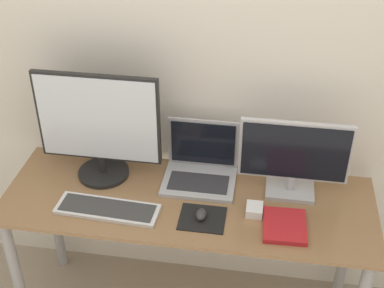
{
  "coord_description": "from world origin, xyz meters",
  "views": [
    {
      "loc": [
        0.31,
        -1.53,
        2.32
      ],
      "look_at": [
        0.01,
        0.35,
        1.04
      ],
      "focal_mm": 50.0,
      "sensor_mm": 36.0,
      "label": 1
    }
  ],
  "objects_px": {
    "monitor_right": "(294,157)",
    "laptop": "(201,166)",
    "book": "(285,226)",
    "mouse": "(201,214)",
    "power_brick": "(254,210)",
    "monitor_left": "(99,127)",
    "keyboard": "(108,209)"
  },
  "relations": [
    {
      "from": "monitor_left",
      "to": "power_brick",
      "type": "bearing_deg",
      "value": -13.32
    },
    {
      "from": "keyboard",
      "to": "mouse",
      "type": "relative_size",
      "value": 6.44
    },
    {
      "from": "monitor_left",
      "to": "power_brick",
      "type": "distance_m",
      "value": 0.79
    },
    {
      "from": "monitor_left",
      "to": "power_brick",
      "type": "relative_size",
      "value": 6.7
    },
    {
      "from": "monitor_right",
      "to": "book",
      "type": "height_order",
      "value": "monitor_right"
    },
    {
      "from": "monitor_right",
      "to": "laptop",
      "type": "relative_size",
      "value": 1.44
    },
    {
      "from": "monitor_right",
      "to": "mouse",
      "type": "xyz_separation_m",
      "value": [
        -0.37,
        -0.24,
        -0.17
      ]
    },
    {
      "from": "monitor_right",
      "to": "laptop",
      "type": "distance_m",
      "value": 0.44
    },
    {
      "from": "monitor_right",
      "to": "laptop",
      "type": "height_order",
      "value": "monitor_right"
    },
    {
      "from": "monitor_left",
      "to": "book",
      "type": "relative_size",
      "value": 2.63
    },
    {
      "from": "power_brick",
      "to": "book",
      "type": "bearing_deg",
      "value": -28.84
    },
    {
      "from": "laptop",
      "to": "keyboard",
      "type": "distance_m",
      "value": 0.48
    },
    {
      "from": "laptop",
      "to": "mouse",
      "type": "distance_m",
      "value": 0.3
    },
    {
      "from": "laptop",
      "to": "mouse",
      "type": "bearing_deg",
      "value": -81.47
    },
    {
      "from": "keyboard",
      "to": "mouse",
      "type": "xyz_separation_m",
      "value": [
        0.41,
        0.01,
        0.01
      ]
    },
    {
      "from": "laptop",
      "to": "book",
      "type": "xyz_separation_m",
      "value": [
        0.4,
        -0.29,
        -0.05
      ]
    },
    {
      "from": "keyboard",
      "to": "mouse",
      "type": "distance_m",
      "value": 0.41
    },
    {
      "from": "monitor_left",
      "to": "book",
      "type": "bearing_deg",
      "value": -15.9
    },
    {
      "from": "monitor_left",
      "to": "laptop",
      "type": "height_order",
      "value": "monitor_left"
    },
    {
      "from": "monitor_right",
      "to": "laptop",
      "type": "xyz_separation_m",
      "value": [
        -0.42,
        0.05,
        -0.13
      ]
    },
    {
      "from": "mouse",
      "to": "book",
      "type": "distance_m",
      "value": 0.35
    },
    {
      "from": "mouse",
      "to": "keyboard",
      "type": "bearing_deg",
      "value": -178.18
    },
    {
      "from": "mouse",
      "to": "monitor_left",
      "type": "bearing_deg",
      "value": 154.37
    },
    {
      "from": "keyboard",
      "to": "book",
      "type": "xyz_separation_m",
      "value": [
        0.76,
        0.01,
        0.0
      ]
    },
    {
      "from": "keyboard",
      "to": "book",
      "type": "relative_size",
      "value": 2.13
    },
    {
      "from": "monitor_left",
      "to": "keyboard",
      "type": "distance_m",
      "value": 0.37
    },
    {
      "from": "monitor_right",
      "to": "book",
      "type": "bearing_deg",
      "value": -94.64
    },
    {
      "from": "monitor_right",
      "to": "power_brick",
      "type": "xyz_separation_m",
      "value": [
        -0.15,
        -0.17,
        -0.17
      ]
    },
    {
      "from": "mouse",
      "to": "power_brick",
      "type": "height_order",
      "value": "mouse"
    },
    {
      "from": "monitor_right",
      "to": "mouse",
      "type": "distance_m",
      "value": 0.48
    },
    {
      "from": "book",
      "to": "power_brick",
      "type": "bearing_deg",
      "value": 151.16
    },
    {
      "from": "monitor_left",
      "to": "monitor_right",
      "type": "distance_m",
      "value": 0.88
    }
  ]
}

